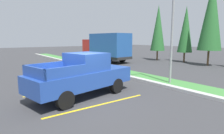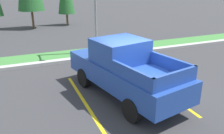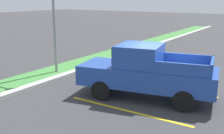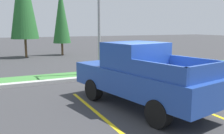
% 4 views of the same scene
% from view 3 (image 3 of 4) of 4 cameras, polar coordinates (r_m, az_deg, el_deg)
% --- Properties ---
extents(ground_plane, '(120.00, 120.00, 0.00)m').
position_cam_3_polar(ground_plane, '(11.53, 9.24, -5.64)').
color(ground_plane, '#38383A').
extents(parking_line_near, '(0.12, 4.80, 0.01)m').
position_cam_3_polar(parking_line_near, '(9.90, 2.92, -8.83)').
color(parking_line_near, yellow).
rests_on(parking_line_near, ground).
extents(parking_line_far, '(0.12, 4.80, 0.01)m').
position_cam_3_polar(parking_line_far, '(12.51, 10.09, -4.07)').
color(parking_line_far, yellow).
rests_on(parking_line_far, ground).
extents(curb_strip, '(56.00, 0.40, 0.15)m').
position_cam_3_polar(curb_strip, '(14.15, -9.57, -1.62)').
color(curb_strip, '#B2B2AD').
rests_on(curb_strip, ground).
extents(grass_median, '(56.00, 1.80, 0.06)m').
position_cam_3_polar(grass_median, '(14.91, -12.69, -1.15)').
color(grass_median, '#42843D').
rests_on(grass_median, ground).
extents(pickup_truck_main, '(2.90, 5.49, 2.10)m').
position_cam_3_polar(pickup_truck_main, '(10.87, 6.84, -1.02)').
color(pickup_truck_main, black).
rests_on(pickup_truck_main, ground).
extents(street_light, '(0.24, 1.49, 6.15)m').
position_cam_3_polar(street_light, '(14.39, -11.41, 12.84)').
color(street_light, gray).
rests_on(street_light, ground).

